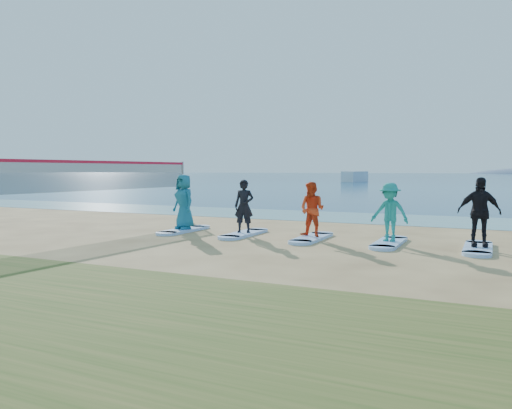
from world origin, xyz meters
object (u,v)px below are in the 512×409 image
at_px(student_1, 244,206).
at_px(student_2, 312,209).
at_px(student_3, 390,212).
at_px(surfboard_0, 184,230).
at_px(student_4, 479,212).
at_px(surfboard_2, 312,238).
at_px(boat_offshore_a, 355,182).
at_px(surfboard_4, 478,248).
at_px(volleyball_net, 107,176).
at_px(surfboard_3, 389,243).
at_px(surfboard_1, 244,234).
at_px(student_0, 184,202).

xyz_separation_m(student_1, student_2, (2.34, 0.00, -0.03)).
bearing_deg(student_3, surfboard_0, -170.47).
bearing_deg(student_4, surfboard_2, 168.72).
distance_m(boat_offshore_a, surfboard_0, 74.77).
distance_m(boat_offshore_a, surfboard_4, 76.91).
xyz_separation_m(student_1, surfboard_4, (7.02, 0.00, -0.91)).
relative_size(surfboard_2, student_3, 1.31).
relative_size(volleyball_net, boat_offshore_a, 1.10).
bearing_deg(surfboard_3, volleyball_net, -178.18).
relative_size(surfboard_1, surfboard_4, 1.00).
distance_m(volleyball_net, student_0, 3.28).
xyz_separation_m(boat_offshore_a, student_4, (22.02, -73.69, 1.02)).
distance_m(student_1, student_3, 4.68).
height_order(surfboard_2, surfboard_3, same).
relative_size(student_0, surfboard_2, 0.86).
bearing_deg(student_1, student_3, -12.46).
height_order(boat_offshore_a, surfboard_0, boat_offshore_a).
bearing_deg(volleyball_net, student_3, 1.82).
relative_size(surfboard_1, surfboard_2, 1.00).
relative_size(volleyball_net, student_4, 4.87).
relative_size(volleyball_net, surfboard_4, 4.12).
relative_size(boat_offshore_a, surfboard_2, 3.76).
xyz_separation_m(student_0, student_3, (7.02, 0.00, -0.11)).
relative_size(surfboard_0, surfboard_1, 1.00).
xyz_separation_m(student_0, surfboard_2, (4.68, 0.00, -0.99)).
xyz_separation_m(student_0, surfboard_1, (2.34, 0.00, -0.99)).
relative_size(boat_offshore_a, student_1, 4.77).
bearing_deg(student_1, surfboard_3, -12.46).
relative_size(surfboard_1, student_4, 1.18).
bearing_deg(surfboard_3, surfboard_1, 180.00).
relative_size(volleyball_net, student_3, 5.39).
relative_size(volleyball_net, surfboard_1, 4.12).
bearing_deg(surfboard_4, volleyball_net, -178.52).
xyz_separation_m(surfboard_3, student_3, (0.00, 0.00, 0.89)).
xyz_separation_m(surfboard_0, student_4, (9.37, 0.00, 0.98)).
bearing_deg(student_3, surfboard_4, 9.53).
bearing_deg(student_2, surfboard_4, 11.02).
bearing_deg(student_4, surfboard_1, 168.72).
relative_size(student_3, surfboard_4, 0.77).
bearing_deg(surfboard_2, surfboard_4, 0.00).
xyz_separation_m(volleyball_net, boat_offshore_a, (-9.51, 74.01, -1.90)).
relative_size(student_1, surfboard_2, 0.79).
distance_m(boat_offshore_a, surfboard_3, 76.27).
distance_m(surfboard_2, student_3, 2.50).
bearing_deg(student_3, volleyball_net, -168.65).
distance_m(surfboard_3, surfboard_4, 2.34).
height_order(boat_offshore_a, student_0, student_0).
distance_m(volleyball_net, student_2, 7.90).
height_order(surfboard_1, surfboard_3, same).
bearing_deg(student_4, volleyball_net, 170.20).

